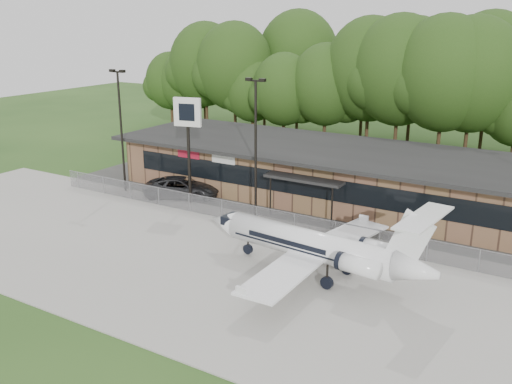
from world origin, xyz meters
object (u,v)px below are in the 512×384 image
Objects in this scene: terminal at (358,176)px; pole_sign at (188,123)px; suv at (182,188)px; business_jet at (317,247)px.

pole_sign is at bearing -147.63° from terminal.
pole_sign reaches higher than terminal.
suv is 5.86m from pole_sign.
pole_sign is at bearing 159.67° from business_jet.
business_jet is at bearing -38.95° from pole_sign.
suv is at bearing 159.27° from business_jet.
business_jet is at bearing -139.02° from suv.
pole_sign is (1.51, -0.87, 5.59)m from suv.
pole_sign is at bearing -142.69° from suv.
suv is 0.73× the size of pole_sign.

